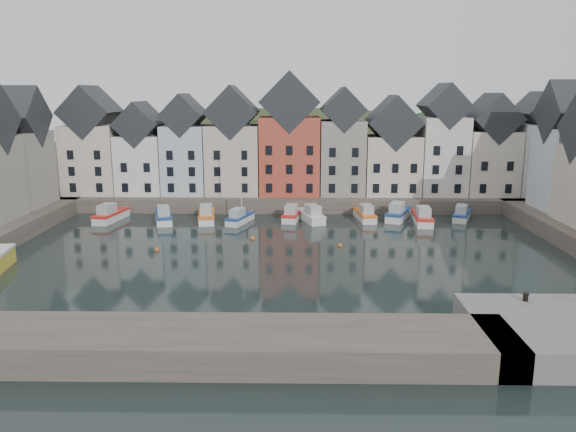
{
  "coord_description": "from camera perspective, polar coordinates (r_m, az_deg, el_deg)",
  "views": [
    {
      "loc": [
        1.13,
        -55.16,
        16.8
      ],
      "look_at": [
        0.17,
        6.0,
        3.27
      ],
      "focal_mm": 35.0,
      "sensor_mm": 36.0,
      "label": 1
    }
  ],
  "objects": [
    {
      "name": "boat_b",
      "position": [
        75.77,
        -12.55,
        -0.06
      ],
      "size": [
        3.79,
        6.88,
        2.52
      ],
      "rotation": [
        0.0,
        0.0,
        0.28
      ],
      "color": "silver",
      "rests_on": "ground"
    },
    {
      "name": "boat_f",
      "position": [
        74.62,
        2.32,
        0.05
      ],
      "size": [
        4.13,
        6.98,
        2.56
      ],
      "rotation": [
        0.0,
        0.0,
        0.33
      ],
      "color": "silver",
      "rests_on": "ground"
    },
    {
      "name": "boat_g",
      "position": [
        75.98,
        7.83,
        0.13
      ],
      "size": [
        2.67,
        6.5,
        2.42
      ],
      "rotation": [
        0.0,
        0.0,
        0.11
      ],
      "color": "silver",
      "rests_on": "ground"
    },
    {
      "name": "boat_a",
      "position": [
        78.42,
        -17.6,
        0.1
      ],
      "size": [
        3.29,
        7.16,
        2.65
      ],
      "rotation": [
        0.0,
        0.0,
        -0.17
      ],
      "color": "silver",
      "rests_on": "ground"
    },
    {
      "name": "far_terrace",
      "position": [
        83.56,
        2.34,
        7.02
      ],
      "size": [
        72.37,
        8.16,
        17.78
      ],
      "color": "beige",
      "rests_on": "far_quay"
    },
    {
      "name": "hillside",
      "position": [
        116.47,
        0.32,
        -4.9
      ],
      "size": [
        153.6,
        70.4,
        64.0
      ],
      "color": "#222E17",
      "rests_on": "ground"
    },
    {
      "name": "boat_j",
      "position": [
        78.98,
        17.23,
        0.13
      ],
      "size": [
        3.99,
        6.3,
        2.32
      ],
      "rotation": [
        0.0,
        0.0,
        -0.38
      ],
      "color": "silver",
      "rests_on": "ground"
    },
    {
      "name": "far_quay",
      "position": [
        86.62,
        0.14,
        1.96
      ],
      "size": [
        90.0,
        16.0,
        2.0
      ],
      "primitive_type": "cube",
      "color": "#4A4239",
      "rests_on": "ground"
    },
    {
      "name": "boat_h",
      "position": [
        77.1,
        11.13,
        0.25
      ],
      "size": [
        4.7,
        7.28,
        2.68
      ],
      "rotation": [
        0.0,
        0.0,
        -0.4
      ],
      "color": "silver",
      "rests_on": "ground"
    },
    {
      "name": "boat_c",
      "position": [
        75.23,
        -8.28,
        0.04
      ],
      "size": [
        3.06,
        6.99,
        2.59
      ],
      "rotation": [
        0.0,
        0.0,
        0.15
      ],
      "color": "silver",
      "rests_on": "ground"
    },
    {
      "name": "boat_i",
      "position": [
        75.22,
        13.49,
        -0.18
      ],
      "size": [
        2.61,
        6.96,
        2.62
      ],
      "rotation": [
        0.0,
        0.0,
        -0.07
      ],
      "color": "silver",
      "rests_on": "ground"
    },
    {
      "name": "boat_d",
      "position": [
        73.81,
        -4.95,
        -0.16
      ],
      "size": [
        3.56,
        6.13,
        11.2
      ],
      "rotation": [
        0.0,
        0.0,
        -0.32
      ],
      "color": "silver",
      "rests_on": "ground"
    },
    {
      "name": "mooring_buoys",
      "position": [
        62.95,
        -3.81,
        -2.9
      ],
      "size": [
        20.5,
        5.5,
        0.5
      ],
      "color": "orange",
      "rests_on": "ground"
    },
    {
      "name": "mooring_bollard",
      "position": [
        44.5,
        22.99,
        -7.56
      ],
      "size": [
        0.48,
        0.48,
        0.56
      ],
      "color": "black",
      "rests_on": "near_quay"
    },
    {
      "name": "boat_e",
      "position": [
        75.37,
        0.42,
        0.15
      ],
      "size": [
        2.91,
        6.54,
        2.42
      ],
      "rotation": [
        0.0,
        0.0,
        -0.15
      ],
      "color": "silver",
      "rests_on": "ground"
    },
    {
      "name": "ground",
      "position": [
        57.67,
        -0.26,
        -4.47
      ],
      "size": [
        260.0,
        260.0,
        0.0
      ],
      "primitive_type": "plane",
      "color": "black",
      "rests_on": "ground"
    },
    {
      "name": "near_wall",
      "position": [
        38.38,
        -16.44,
        -12.38
      ],
      "size": [
        50.0,
        6.0,
        2.0
      ],
      "primitive_type": "cube",
      "color": "#4A4239",
      "rests_on": "ground"
    }
  ]
}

